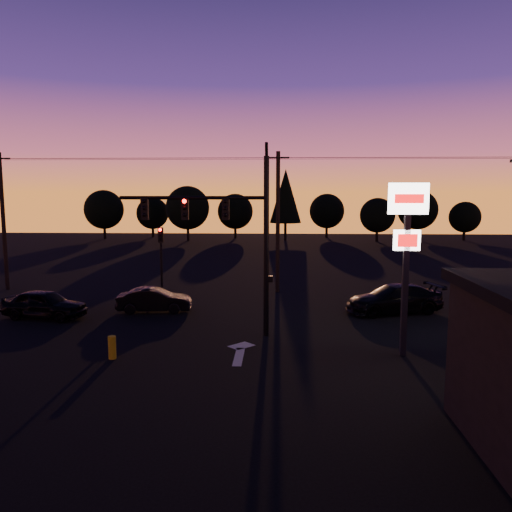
{
  "coord_description": "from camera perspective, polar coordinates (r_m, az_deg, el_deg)",
  "views": [
    {
      "loc": [
        2.02,
        -17.94,
        6.45
      ],
      "look_at": [
        1.0,
        5.0,
        3.5
      ],
      "focal_mm": 35.0,
      "sensor_mm": 36.0,
      "label": 1
    }
  ],
  "objects": [
    {
      "name": "car_right",
      "position": [
        27.86,
        15.5,
        -4.73
      ],
      "size": [
        5.63,
        3.49,
        1.52
      ],
      "primitive_type": "imported",
      "rotation": [
        0.0,
        0.0,
        -1.29
      ],
      "color": "black",
      "rests_on": "ground"
    },
    {
      "name": "utility_pole_0",
      "position": [
        36.71,
        -26.91,
        3.63
      ],
      "size": [
        1.4,
        0.26,
        9.0
      ],
      "color": "black",
      "rests_on": "ground"
    },
    {
      "name": "tree_7",
      "position": [
        71.54,
        17.99,
        5.05
      ],
      "size": [
        5.36,
        5.36,
        6.74
      ],
      "color": "black",
      "rests_on": "ground"
    },
    {
      "name": "tree_8",
      "position": [
        72.46,
        22.76,
        4.12
      ],
      "size": [
        4.12,
        4.12,
        5.19
      ],
      "color": "black",
      "rests_on": "ground"
    },
    {
      "name": "ground",
      "position": [
        19.17,
        -3.74,
        -12.36
      ],
      "size": [
        120.0,
        120.0,
        0.0
      ],
      "primitive_type": "plane",
      "color": "black",
      "rests_on": "ground"
    },
    {
      "name": "lane_arrow",
      "position": [
        20.69,
        -1.82,
        -10.83
      ],
      "size": [
        1.2,
        3.1,
        0.01
      ],
      "color": "beige",
      "rests_on": "ground"
    },
    {
      "name": "tree_2",
      "position": [
        67.05,
        -7.83,
        5.47
      ],
      "size": [
        5.77,
        5.78,
        7.26
      ],
      "color": "black",
      "rests_on": "ground"
    },
    {
      "name": "car_left",
      "position": [
        27.97,
        -23.03,
        -5.07
      ],
      "size": [
        4.52,
        2.42,
        1.46
      ],
      "primitive_type": "imported",
      "rotation": [
        0.0,
        0.0,
        1.4
      ],
      "color": "black",
      "rests_on": "ground"
    },
    {
      "name": "pylon_sign",
      "position": [
        20.12,
        16.89,
        2.63
      ],
      "size": [
        1.5,
        0.28,
        6.8
      ],
      "color": "black",
      "rests_on": "ground"
    },
    {
      "name": "tree_3",
      "position": [
        70.25,
        -2.39,
        5.11
      ],
      "size": [
        4.95,
        4.95,
        6.22
      ],
      "color": "black",
      "rests_on": "ground"
    },
    {
      "name": "tree_5",
      "position": [
        72.32,
        8.11,
        5.1
      ],
      "size": [
        4.95,
        4.95,
        6.22
      ],
      "color": "black",
      "rests_on": "ground"
    },
    {
      "name": "tree_0",
      "position": [
        72.09,
        -16.99,
        5.1
      ],
      "size": [
        5.36,
        5.36,
        6.74
      ],
      "color": "black",
      "rests_on": "ground"
    },
    {
      "name": "secondary_signal",
      "position": [
        30.46,
        -10.8,
        0.42
      ],
      "size": [
        0.3,
        0.31,
        4.35
      ],
      "color": "black",
      "rests_on": "ground"
    },
    {
      "name": "tree_6",
      "position": [
        67.27,
        13.71,
        4.54
      ],
      "size": [
        4.54,
        4.54,
        5.71
      ],
      "color": "black",
      "rests_on": "ground"
    },
    {
      "name": "utility_pole_1",
      "position": [
        31.99,
        2.51,
        3.98
      ],
      "size": [
        1.4,
        0.26,
        9.0
      ],
      "color": "black",
      "rests_on": "ground"
    },
    {
      "name": "tree_1",
      "position": [
        73.25,
        -11.75,
        4.8
      ],
      "size": [
        4.54,
        4.54,
        5.71
      ],
      "color": "black",
      "rests_on": "ground"
    },
    {
      "name": "bollard",
      "position": [
        20.48,
        -16.12,
        -10.01
      ],
      "size": [
        0.3,
        0.3,
        0.9
      ],
      "primitive_type": "cylinder",
      "color": "gold",
      "rests_on": "ground"
    },
    {
      "name": "traffic_signal_mast",
      "position": [
        22.08,
        -2.97,
        3.38
      ],
      "size": [
        6.79,
        0.52,
        8.58
      ],
      "color": "black",
      "rests_on": "ground"
    },
    {
      "name": "car_mid",
      "position": [
        27.64,
        -11.54,
        -4.94
      ],
      "size": [
        4.07,
        1.76,
        1.3
      ],
      "primitive_type": "imported",
      "rotation": [
        0.0,
        0.0,
        1.67
      ],
      "color": "black",
      "rests_on": "ground"
    },
    {
      "name": "power_wires",
      "position": [
        32.01,
        2.55,
        11.11
      ],
      "size": [
        36.0,
        1.22,
        0.07
      ],
      "color": "black",
      "rests_on": "ground"
    },
    {
      "name": "tree_4",
      "position": [
        66.94,
        3.4,
        6.86
      ],
      "size": [
        4.18,
        4.18,
        9.5
      ],
      "color": "black",
      "rests_on": "ground"
    }
  ]
}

